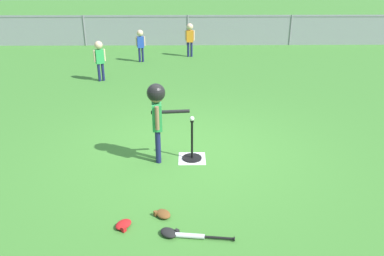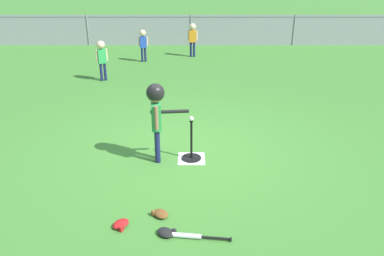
{
  "view_description": "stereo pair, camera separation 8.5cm",
  "coord_description": "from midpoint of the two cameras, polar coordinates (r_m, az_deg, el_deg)",
  "views": [
    {
      "loc": [
        -0.04,
        -5.89,
        2.95
      ],
      "look_at": [
        0.04,
        -0.28,
        0.55
      ],
      "focal_mm": 35.95,
      "sensor_mm": 36.0,
      "label": 1
    },
    {
      "loc": [
        0.05,
        -5.89,
        2.95
      ],
      "look_at": [
        0.04,
        -0.28,
        0.55
      ],
      "focal_mm": 35.95,
      "sensor_mm": 36.0,
      "label": 2
    }
  ],
  "objects": [
    {
      "name": "outfield_fence",
      "position": [
        15.36,
        -0.8,
        14.44
      ],
      "size": [
        16.06,
        0.06,
        1.15
      ],
      "color": "slate",
      "rests_on": "ground_plane"
    },
    {
      "name": "batting_tee",
      "position": [
        6.29,
        -0.39,
        -3.71
      ],
      "size": [
        0.32,
        0.32,
        0.67
      ],
      "color": "black",
      "rests_on": "ground_plane"
    },
    {
      "name": "baseball_on_tee",
      "position": [
        6.04,
        -0.4,
        1.4
      ],
      "size": [
        0.07,
        0.07,
        0.07
      ],
      "primitive_type": "sphere",
      "color": "white",
      "rests_on": "batting_tee"
    },
    {
      "name": "fielder_near_left",
      "position": [
        10.73,
        -13.79,
        10.4
      ],
      "size": [
        0.29,
        0.21,
        1.08
      ],
      "color": "#191E4C",
      "rests_on": "ground_plane"
    },
    {
      "name": "ground_plane",
      "position": [
        6.59,
        -0.73,
        -3.43
      ],
      "size": [
        60.0,
        60.0,
        0.0
      ],
      "primitive_type": "plane",
      "color": "#3D7A2D"
    },
    {
      "name": "glove_near_bats",
      "position": [
        5.0,
        -4.83,
        -12.59
      ],
      "size": [
        0.26,
        0.27,
        0.07
      ],
      "color": "brown",
      "rests_on": "ground_plane"
    },
    {
      "name": "fielder_near_right",
      "position": [
        13.35,
        -0.52,
        13.57
      ],
      "size": [
        0.33,
        0.22,
        1.12
      ],
      "color": "#191E4C",
      "rests_on": "ground_plane"
    },
    {
      "name": "fielder_deep_right",
      "position": [
        12.72,
        -7.85,
        12.6
      ],
      "size": [
        0.3,
        0.2,
        1.03
      ],
      "color": "#191E4C",
      "rests_on": "ground_plane"
    },
    {
      "name": "glove_tossed_aside",
      "position": [
        4.7,
        -3.95,
        -15.23
      ],
      "size": [
        0.27,
        0.26,
        0.07
      ],
      "color": "black",
      "rests_on": "ground_plane"
    },
    {
      "name": "spare_bat_silver",
      "position": [
        4.65,
        0.07,
        -15.75
      ],
      "size": [
        0.7,
        0.14,
        0.06
      ],
      "color": "silver",
      "rests_on": "ground_plane"
    },
    {
      "name": "home_plate",
      "position": [
        6.34,
        -0.38,
        -4.54
      ],
      "size": [
        0.44,
        0.44,
        0.01
      ],
      "primitive_type": "cube",
      "color": "white",
      "rests_on": "ground_plane"
    },
    {
      "name": "batter_child",
      "position": [
        5.94,
        -5.63,
        3.1
      ],
      "size": [
        0.65,
        0.37,
        1.3
      ],
      "color": "#191E4C",
      "rests_on": "ground_plane"
    },
    {
      "name": "glove_by_plate",
      "position": [
        4.89,
        -10.64,
        -13.9
      ],
      "size": [
        0.26,
        0.27,
        0.07
      ],
      "color": "#B21919",
      "rests_on": "ground_plane"
    }
  ]
}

